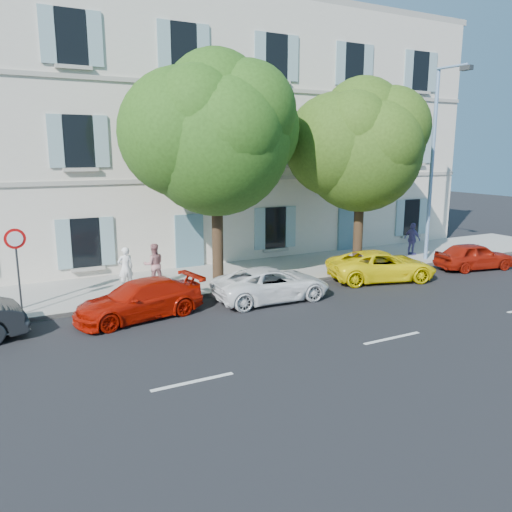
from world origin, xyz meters
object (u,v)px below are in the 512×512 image
car_white_coupe (272,284)px  pedestrian_a (126,268)px  tree_right (361,152)px  car_red_coupe (139,300)px  car_red_hatchback (474,256)px  tree_left (216,142)px  car_yellow_supercar (382,266)px  street_lamp (436,154)px  pedestrian_b (154,264)px  pedestrian_c (412,239)px  road_sign (16,253)px

car_white_coupe → pedestrian_a: 5.53m
tree_right → car_red_coupe: bearing=-169.1°
pedestrian_a → car_red_hatchback: bearing=162.9°
car_white_coupe → tree_right: 7.54m
tree_left → car_red_hatchback: bearing=-10.7°
car_yellow_supercar → street_lamp: bearing=-54.5°
street_lamp → pedestrian_b: street_lamp is taller
car_red_hatchback → pedestrian_a: bearing=87.3°
car_red_hatchback → pedestrian_a: size_ratio=2.25×
pedestrian_b → pedestrian_a: bearing=5.4°
tree_right → pedestrian_b: (-8.86, 1.18, -4.21)m
pedestrian_b → pedestrian_c: bearing=-175.8°
car_white_coupe → pedestrian_b: (-3.30, 3.37, 0.38)m
car_yellow_supercar → tree_left: 8.38m
car_red_hatchback → road_sign: bearing=94.5°
car_red_hatchback → tree_right: (-4.86, 2.20, 4.57)m
car_red_coupe → pedestrian_a: bearing=164.1°
car_white_coupe → street_lamp: (9.65, 1.93, 4.50)m
car_white_coupe → tree_left: tree_left is taller
car_yellow_supercar → tree_left: bearing=89.8°
car_red_coupe → car_white_coupe: (4.69, -0.21, -0.01)m
car_yellow_supercar → car_red_hatchback: bearing=-78.9°
car_red_coupe → road_sign: size_ratio=1.51×
car_red_coupe → street_lamp: bearing=86.6°
car_red_coupe → car_red_hatchback: car_red_hatchback is taller
car_red_hatchback → tree_right: size_ratio=0.46×
car_red_coupe → pedestrian_b: size_ratio=2.54×
car_white_coupe → pedestrian_b: 4.73m
car_yellow_supercar → tree_right: tree_right is taller
car_yellow_supercar → road_sign: bearing=99.1°
car_red_coupe → car_white_coupe: car_red_coupe is taller
car_red_coupe → street_lamp: (14.34, 1.73, 4.49)m
pedestrian_c → pedestrian_b: bearing=83.8°
road_sign → street_lamp: (17.68, 0.10, 2.96)m
tree_right → pedestrian_a: size_ratio=4.94×
pedestrian_a → car_red_coupe: bearing=80.1°
road_sign → pedestrian_c: bearing=4.2°
car_red_coupe → street_lamp: 15.13m
car_red_hatchback → road_sign: (-18.46, 1.84, 1.52)m
car_white_coupe → car_red_hatchback: 10.43m
tree_right → car_yellow_supercar: bearing=-95.5°
road_sign → pedestrian_a: 4.14m
tree_left → street_lamp: bearing=-1.4°
car_red_hatchback → tree_right: tree_right is taller
pedestrian_c → road_sign: bearing=89.1°
car_white_coupe → pedestrian_c: 10.24m
car_white_coupe → tree_right: tree_right is taller
car_red_hatchback → pedestrian_a: 15.19m
pedestrian_b → tree_left: bearing=156.6°
car_yellow_supercar → car_red_hatchback: (5.04, -0.38, -0.01)m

